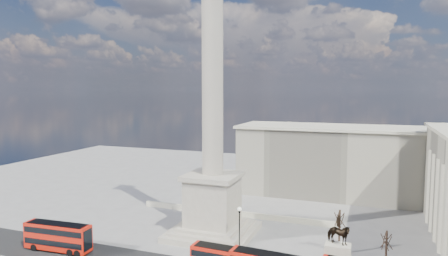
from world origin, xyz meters
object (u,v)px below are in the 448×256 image
nelsons_column (213,162)px  red_bus_a (58,236)px  equestrian_statue (338,256)px  victorian_lamp (239,226)px

nelsons_column → red_bus_a: nelsons_column is taller
nelsons_column → equestrian_statue: nelsons_column is taller
nelsons_column → victorian_lamp: (6.73, -5.66, -8.66)m
victorian_lamp → equestrian_statue: bearing=-12.3°
nelsons_column → equestrian_statue: bearing=-22.4°
equestrian_statue → victorian_lamp: bearing=167.7°
nelsons_column → victorian_lamp: bearing=-40.1°
nelsons_column → equestrian_statue: 25.50m
nelsons_column → victorian_lamp: 12.35m
red_bus_a → victorian_lamp: 28.47m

